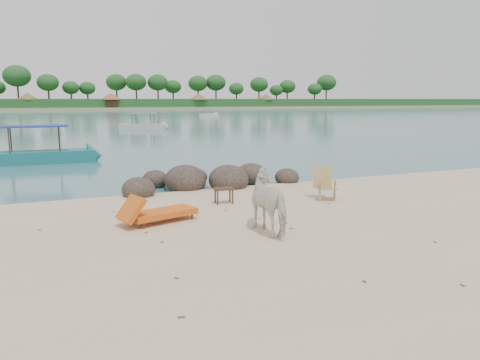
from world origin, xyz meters
The scene contains 12 objects.
water centered at (0.00, 90.00, 0.00)m, with size 400.00×400.00×0.00m, color #396672.
far_shore centered at (0.00, 170.00, 0.00)m, with size 420.00×90.00×1.40m, color tan.
far_scenery centered at (0.03, 136.70, 3.14)m, with size 420.00×18.00×9.50m.
boulders centered at (0.85, 6.53, 0.21)m, with size 6.34×2.87×1.04m.
cow centered at (0.33, 0.63, 0.70)m, with size 0.75×1.65×1.39m, color white.
side_table centered at (0.37, 3.77, 0.22)m, with size 0.55×0.35×0.44m, color #331C14, non-canonical shape.
lounge_chair centered at (-1.72, 2.46, 0.31)m, with size 2.05×0.72×0.61m, color orange, non-canonical shape.
deck_chair centered at (3.33, 3.02, 0.48)m, with size 0.61×0.67×0.96m, color tan, non-canonical shape.
boat_near centered at (-4.62, 15.60, 1.45)m, with size 5.96×1.34×2.91m, color #186970, non-canonical shape.
boat_mid centered at (5.24, 39.63, 1.32)m, with size 5.40×1.22×2.64m, color #B4B5B0, non-canonical shape.
boat_far centered at (23.47, 71.74, 0.28)m, with size 4.79×1.08×0.56m, color silver, non-canonical shape.
dead_leaves centered at (-0.56, 0.53, 0.00)m, with size 8.36×7.35×0.00m.
Camera 1 is at (-4.24, -8.39, 2.95)m, focal length 35.00 mm.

